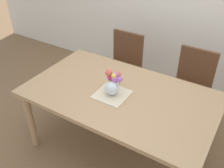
# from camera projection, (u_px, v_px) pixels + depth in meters

# --- Properties ---
(ground_plane) EXTENTS (12.00, 12.00, 0.00)m
(ground_plane) POSITION_uv_depth(u_px,v_px,m) (119.00, 147.00, 2.83)
(ground_plane) COLOR brown
(dining_table) EXTENTS (1.79, 1.05, 0.74)m
(dining_table) POSITION_uv_depth(u_px,v_px,m) (120.00, 99.00, 2.46)
(dining_table) COLOR tan
(dining_table) RESTS_ON ground_plane
(chair_left) EXTENTS (0.42, 0.42, 0.90)m
(chair_left) POSITION_uv_depth(u_px,v_px,m) (123.00, 62.00, 3.35)
(chair_left) COLOR brown
(chair_left) RESTS_ON ground_plane
(chair_right) EXTENTS (0.42, 0.42, 0.90)m
(chair_right) POSITION_uv_depth(u_px,v_px,m) (192.00, 83.00, 2.96)
(chair_right) COLOR brown
(chair_right) RESTS_ON ground_plane
(placemat) EXTENTS (0.30, 0.30, 0.01)m
(placemat) POSITION_uv_depth(u_px,v_px,m) (112.00, 94.00, 2.39)
(placemat) COLOR beige
(placemat) RESTS_ON dining_table
(flower_vase) EXTENTS (0.17, 0.17, 0.23)m
(flower_vase) POSITION_uv_depth(u_px,v_px,m) (113.00, 84.00, 2.34)
(flower_vase) COLOR silver
(flower_vase) RESTS_ON placemat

